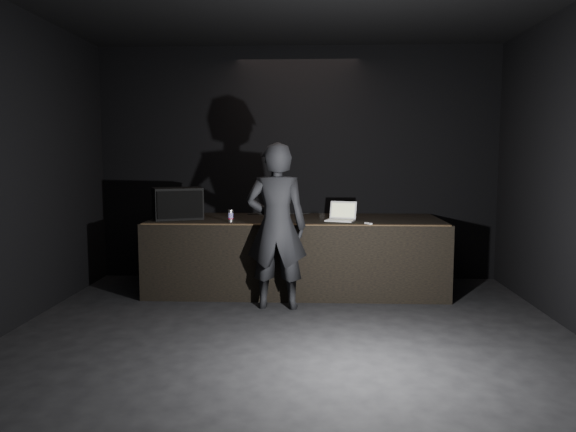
# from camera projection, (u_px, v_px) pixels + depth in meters

# --- Properties ---
(ground) EXTENTS (7.00, 7.00, 0.00)m
(ground) POSITION_uv_depth(u_px,v_px,m) (287.00, 359.00, 5.20)
(ground) COLOR black
(ground) RESTS_ON ground
(room_walls) EXTENTS (6.10, 7.10, 3.52)m
(room_walls) POSITION_uv_depth(u_px,v_px,m) (287.00, 139.00, 4.98)
(room_walls) COLOR black
(room_walls) RESTS_ON ground
(stage_riser) EXTENTS (4.00, 1.50, 1.00)m
(stage_riser) POSITION_uv_depth(u_px,v_px,m) (296.00, 254.00, 7.86)
(stage_riser) COLOR black
(stage_riser) RESTS_ON ground
(riser_lip) EXTENTS (3.92, 0.10, 0.01)m
(riser_lip) POSITION_uv_depth(u_px,v_px,m) (294.00, 224.00, 7.10)
(riser_lip) COLOR brown
(riser_lip) RESTS_ON stage_riser
(stage_monitor) EXTENTS (0.77, 0.68, 0.43)m
(stage_monitor) POSITION_uv_depth(u_px,v_px,m) (178.00, 203.00, 7.74)
(stage_monitor) COLOR black
(stage_monitor) RESTS_ON stage_riser
(cable) EXTENTS (0.92, 0.11, 0.02)m
(cable) POSITION_uv_depth(u_px,v_px,m) (279.00, 214.00, 8.37)
(cable) COLOR black
(cable) RESTS_ON stage_riser
(laptop) EXTENTS (0.45, 0.42, 0.25)m
(laptop) POSITION_uv_depth(u_px,v_px,m) (341.00, 216.00, 7.58)
(laptop) COLOR silver
(laptop) RESTS_ON stage_riser
(beer_can) EXTENTS (0.07, 0.07, 0.16)m
(beer_can) POSITION_uv_depth(u_px,v_px,m) (231.00, 216.00, 7.41)
(beer_can) COLOR silver
(beer_can) RESTS_ON stage_riser
(plastic_cup) EXTENTS (0.07, 0.07, 0.09)m
(plastic_cup) POSITION_uv_depth(u_px,v_px,m) (322.00, 217.00, 7.64)
(plastic_cup) COLOR white
(plastic_cup) RESTS_ON stage_riser
(wii_remote) EXTENTS (0.09, 0.15, 0.03)m
(wii_remote) POSITION_uv_depth(u_px,v_px,m) (368.00, 224.00, 7.11)
(wii_remote) COLOR white
(wii_remote) RESTS_ON stage_riser
(person) EXTENTS (0.75, 0.50, 2.03)m
(person) POSITION_uv_depth(u_px,v_px,m) (276.00, 226.00, 6.84)
(person) COLOR black
(person) RESTS_ON ground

